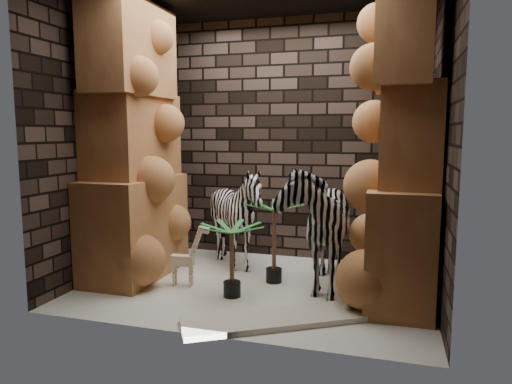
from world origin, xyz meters
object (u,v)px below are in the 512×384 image
(zebra_left, at_px, (236,223))
(palm_back, at_px, (232,260))
(surfboard, at_px, (282,318))
(zebra_right, at_px, (316,214))
(giraffe_toy, at_px, (182,253))
(palm_front, at_px, (274,242))

(zebra_left, relative_size, palm_back, 1.63)
(palm_back, height_order, surfboard, palm_back)
(zebra_right, relative_size, surfboard, 0.89)
(giraffe_toy, height_order, palm_front, palm_front)
(giraffe_toy, bearing_deg, palm_back, -20.47)
(zebra_right, distance_m, zebra_left, 1.09)
(zebra_left, height_order, giraffe_toy, zebra_left)
(zebra_right, bearing_deg, zebra_left, 153.54)
(surfboard, bearing_deg, zebra_right, 52.33)
(palm_back, bearing_deg, giraffe_toy, 165.56)
(zebra_left, distance_m, surfboard, 1.72)
(zebra_right, relative_size, palm_front, 1.72)
(zebra_left, relative_size, palm_front, 1.36)
(giraffe_toy, bearing_deg, zebra_right, 10.69)
(palm_front, xyz_separation_m, surfboard, (0.32, -0.99, -0.42))
(zebra_left, xyz_separation_m, palm_back, (0.27, -0.93, -0.18))
(zebra_left, distance_m, giraffe_toy, 0.87)
(zebra_right, bearing_deg, palm_front, 176.14)
(zebra_right, bearing_deg, surfboard, -102.20)
(zebra_right, xyz_separation_m, giraffe_toy, (-1.32, -0.40, -0.42))
(giraffe_toy, xyz_separation_m, palm_front, (0.89, 0.38, 0.10))
(giraffe_toy, xyz_separation_m, surfboard, (1.21, -0.60, -0.32))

